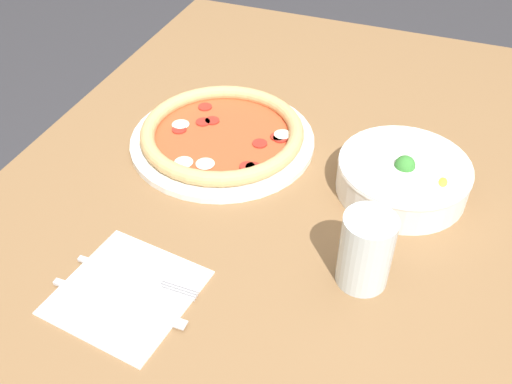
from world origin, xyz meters
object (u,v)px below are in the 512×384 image
bowl (403,175)px  glass (366,250)px  knife (112,301)px  pizza (222,135)px  fork (135,276)px

bowl → glass: bearing=-4.9°
knife → glass: (-0.16, 0.30, 0.05)m
bowl → glass: glass is taller
pizza → bowl: bowl is taller
glass → fork: bearing=-69.0°
bowl → glass: (0.20, -0.02, 0.02)m
fork → glass: size_ratio=1.66×
fork → pizza: bearing=92.8°
glass → pizza: bearing=-126.1°
pizza → knife: size_ratio=1.64×
fork → knife: (0.05, -0.01, -0.00)m
bowl → fork: (0.31, -0.31, -0.03)m
fork → glass: (-0.11, 0.29, 0.05)m
bowl → glass: 0.21m
glass → knife: bearing=-61.9°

